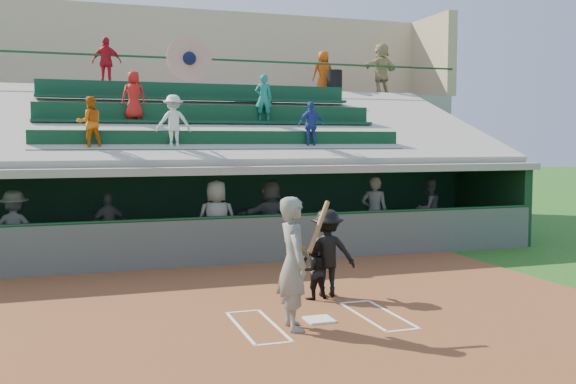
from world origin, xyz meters
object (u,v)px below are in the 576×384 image
object	(u,v)px
batter_at_plate	(294,263)
catcher	(313,270)
trash_bin	(334,82)
home_plate	(319,320)

from	to	relation	value
batter_at_plate	catcher	distance (m)	1.95
batter_at_plate	trash_bin	distance (m)	14.56
home_plate	batter_at_plate	size ratio (longest dim) A/B	0.21
trash_bin	batter_at_plate	bearing A→B (deg)	-114.84
batter_at_plate	home_plate	bearing A→B (deg)	29.09
catcher	trash_bin	distance (m)	12.92
catcher	trash_bin	bearing A→B (deg)	-122.40
catcher	trash_bin	xyz separation A→B (m)	(4.95, 11.06, 4.48)
home_plate	batter_at_plate	distance (m)	1.17
batter_at_plate	trash_bin	size ratio (longest dim) A/B	2.40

